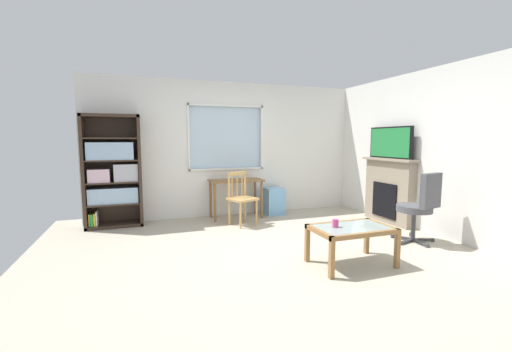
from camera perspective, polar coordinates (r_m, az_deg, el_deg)
The scene contains 12 objects.
ground at distance 4.41m, azimuth 3.38°, elevation -13.01°, with size 6.13×5.64×0.02m, color #B2A893.
wall_back_with_window at distance 6.36m, azimuth -4.75°, elevation 4.37°, with size 5.13×0.15×2.52m.
wall_right at distance 5.73m, azimuth 28.43°, elevation 3.69°, with size 0.12×4.84×2.52m, color silver.
bookshelf at distance 5.94m, azimuth -23.55°, elevation 0.55°, with size 0.90×0.38×1.86m.
desk_under_window at distance 6.09m, azimuth -3.48°, elevation -1.69°, with size 0.98×0.47×0.72m.
wooden_chair at distance 5.61m, azimuth -2.52°, elevation -3.80°, with size 0.53×0.52×0.90m.
plastic_drawer_unit at distance 6.45m, azimuth 3.05°, elevation -4.32°, with size 0.35×0.40×0.52m, color #72ADDB.
fireplace at distance 6.21m, azimuth 22.02°, elevation -2.32°, with size 0.26×1.13×1.13m.
tv at distance 6.13m, azimuth 22.21°, elevation 5.38°, with size 0.06×0.96×0.54m.
office_chair at distance 5.13m, azimuth 26.56°, elevation -4.39°, with size 0.58×0.57×1.00m.
coffee_table at distance 4.01m, azimuth 16.19°, elevation -9.39°, with size 0.91×0.58×0.45m.
sippy_cup at distance 3.91m, azimuth 13.59°, elevation -7.92°, with size 0.07×0.07×0.09m, color #DB3D84.
Camera 1 is at (-1.64, -3.82, 1.45)m, focal length 23.12 mm.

